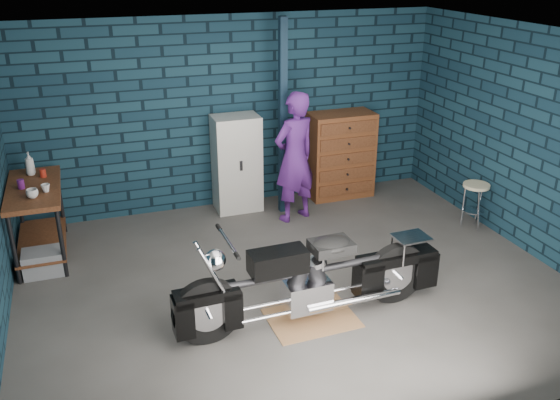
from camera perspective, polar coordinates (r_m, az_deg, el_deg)
The scene contains 16 objects.
ground at distance 6.77m, azimuth 1.38°, elevation -7.95°, with size 6.00×6.00×0.00m, color #4E4C49.
room_walls at distance 6.52m, azimuth -0.18°, elevation 9.00°, with size 6.02×5.01×2.71m.
support_post at distance 8.11m, azimuth 0.27°, elevation 7.76°, with size 0.10×0.10×2.70m, color #102233.
workbench at distance 7.70m, azimuth -22.18°, elevation -1.96°, with size 0.60×1.40×0.91m, color brown.
drip_mat at distance 6.18m, azimuth 3.06°, elevation -11.27°, with size 0.88×0.66×0.01m, color #966741.
motorcycle at distance 5.90m, azimuth 3.17°, elevation -7.05°, with size 2.40×0.65×1.06m, color black, non-canonical shape.
person at distance 7.99m, azimuth 1.42°, elevation 4.13°, with size 0.66×0.43×1.80m, color #531F77.
storage_bin at distance 7.41m, azimuth -21.75°, elevation -5.58°, with size 0.46×0.33×0.29m, color gray.
locker at distance 8.40m, azimuth -4.17°, elevation 3.50°, with size 0.64×0.46×1.38m, color beige.
tool_chest at distance 8.94m, azimuth 5.83°, elevation 4.33°, with size 0.96×0.53×1.28m, color brown.
shop_stool at distance 8.32m, azimuth 18.14°, elevation -0.56°, with size 0.35×0.35×0.63m, color beige, non-canonical shape.
cup_a at distance 7.18m, azimuth -22.74°, elevation 0.58°, with size 0.13×0.13×0.10m, color beige.
cup_b at distance 7.30m, azimuth -21.63°, elevation 1.08°, with size 0.10×0.10×0.09m, color beige.
mug_purple at distance 7.51m, azimuth -23.67°, elevation 1.41°, with size 0.08×0.08×0.11m, color #621B6F.
mug_red at distance 7.80m, azimuth -21.86°, elevation 2.43°, with size 0.08×0.08×0.10m, color #9E2315.
bottle at distance 7.91m, azimuth -22.96°, elevation 3.26°, with size 0.11×0.11×0.29m, color gray.
Camera 1 is at (-2.07, -5.43, 3.47)m, focal length 38.00 mm.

